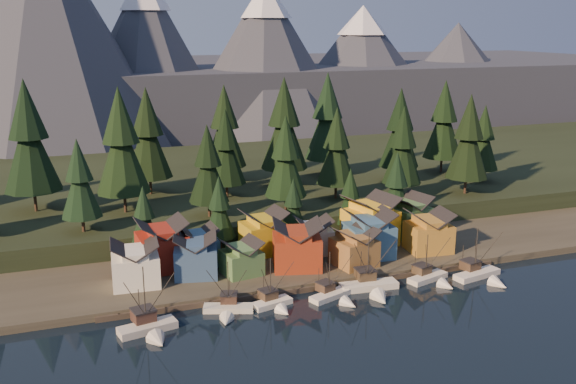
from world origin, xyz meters
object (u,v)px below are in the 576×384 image
object	(u,v)px
boat_6	(482,269)
house_front_1	(196,254)
boat_3	(335,290)
house_back_0	(162,243)
boat_1	(228,303)
house_front_0	(135,262)
house_back_1	(199,245)
boat_5	(432,272)
boat_0	(149,320)
boat_2	(274,297)
boat_4	(372,280)

from	to	relation	value
boat_6	house_front_1	world-z (taller)	boat_6
boat_3	house_front_1	size ratio (longest dim) A/B	1.02
house_back_0	boat_1	bearing A→B (deg)	-73.85
boat_6	house_back_0	world-z (taller)	house_back_0
house_front_0	house_back_1	xyz separation A→B (m)	(13.45, 6.52, -0.34)
boat_6	boat_5	bearing A→B (deg)	156.51
boat_1	boat_6	xyz separation A→B (m)	(51.48, -1.64, 0.15)
boat_0	boat_2	size ratio (longest dim) A/B	1.24
house_front_0	house_back_0	distance (m)	9.00
house_front_0	boat_1	bearing A→B (deg)	-42.74
boat_4	house_back_0	bearing A→B (deg)	154.06
boat_2	boat_1	bearing A→B (deg)	163.05
boat_3	house_back_1	world-z (taller)	house_back_1
boat_2	house_front_1	world-z (taller)	house_front_1
boat_5	boat_6	size ratio (longest dim) A/B	0.90
boat_3	boat_4	xyz separation A→B (m)	(8.00, 1.09, 0.44)
house_front_1	house_back_0	size ratio (longest dim) A/B	0.95
house_back_0	boat_6	bearing A→B (deg)	-25.34
boat_6	boat_1	bearing A→B (deg)	166.28
boat_4	house_back_0	distance (m)	41.97
boat_3	house_back_0	xyz separation A→B (m)	(-27.98, 22.22, 5.05)
boat_0	house_front_1	size ratio (longest dim) A/B	1.28
house_back_0	boat_0	bearing A→B (deg)	-108.06
boat_0	house_back_0	xyz separation A→B (m)	(6.06, 24.51, 4.39)
boat_1	house_back_1	distance (m)	21.59
boat_5	house_front_1	bearing A→B (deg)	143.90
boat_2	boat_4	world-z (taller)	boat_4
boat_5	boat_2	bearing A→B (deg)	164.42
house_back_1	boat_3	bearing A→B (deg)	-50.46
boat_3	house_back_1	bearing A→B (deg)	112.50
boat_1	house_front_0	bearing A→B (deg)	152.36
boat_4	house_front_0	distance (m)	44.59
boat_5	house_front_0	world-z (taller)	house_front_0
boat_1	boat_5	bearing A→B (deg)	19.56
boat_2	boat_5	distance (m)	32.88
boat_3	boat_6	bearing A→B (deg)	-21.85
boat_1	house_back_0	bearing A→B (deg)	129.27
house_back_1	boat_5	bearing A→B (deg)	-29.83
boat_2	boat_6	distance (m)	43.02
boat_0	house_back_0	size ratio (longest dim) A/B	1.22
boat_0	boat_5	size ratio (longest dim) A/B	1.19
house_back_0	boat_2	bearing A→B (deg)	-57.17
boat_3	boat_6	size ratio (longest dim) A/B	0.85
boat_0	boat_3	xyz separation A→B (m)	(34.04, 2.29, -0.65)
boat_4	boat_6	distance (m)	23.49
house_front_0	house_back_0	size ratio (longest dim) A/B	0.89
house_back_1	boat_1	bearing A→B (deg)	-92.07
boat_5	house_back_0	size ratio (longest dim) A/B	1.02
boat_2	house_front_1	size ratio (longest dim) A/B	1.03
boat_3	house_front_0	world-z (taller)	house_front_0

